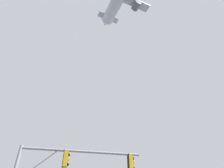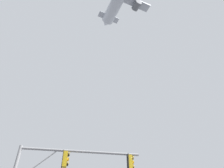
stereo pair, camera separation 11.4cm
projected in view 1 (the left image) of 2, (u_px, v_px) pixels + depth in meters
name	position (u px, v px, depth m)	size (l,w,h in m)	color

